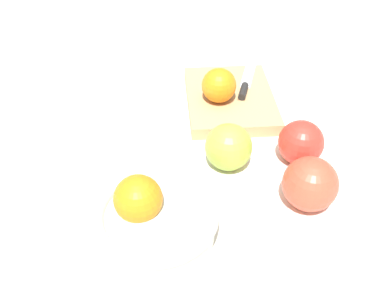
{
  "coord_description": "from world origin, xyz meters",
  "views": [
    {
      "loc": [
        -0.58,
        -0.02,
        0.49
      ],
      "look_at": [
        -0.04,
        0.04,
        0.04
      ],
      "focal_mm": 41.09,
      "sensor_mm": 36.0,
      "label": 1
    }
  ],
  "objects_px": {
    "knife": "(246,83)",
    "apple_front_center": "(301,143)",
    "bowl": "(153,219)",
    "cutting_board": "(230,99)",
    "orange_on_board": "(219,85)",
    "apple_front_left": "(310,184)",
    "apple_mid_left": "(229,147)"
  },
  "relations": [
    {
      "from": "orange_on_board",
      "to": "apple_mid_left",
      "type": "height_order",
      "value": "orange_on_board"
    },
    {
      "from": "apple_mid_left",
      "to": "apple_front_center",
      "type": "bearing_deg",
      "value": -77.85
    },
    {
      "from": "knife",
      "to": "apple_front_center",
      "type": "bearing_deg",
      "value": -153.64
    },
    {
      "from": "bowl",
      "to": "cutting_board",
      "type": "distance_m",
      "value": 0.34
    },
    {
      "from": "knife",
      "to": "apple_front_center",
      "type": "height_order",
      "value": "apple_front_center"
    },
    {
      "from": "cutting_board",
      "to": "orange_on_board",
      "type": "bearing_deg",
      "value": 135.59
    },
    {
      "from": "apple_mid_left",
      "to": "orange_on_board",
      "type": "bearing_deg",
      "value": 9.64
    },
    {
      "from": "bowl",
      "to": "cutting_board",
      "type": "relative_size",
      "value": 0.8
    },
    {
      "from": "bowl",
      "to": "apple_front_center",
      "type": "bearing_deg",
      "value": -48.98
    },
    {
      "from": "knife",
      "to": "apple_front_left",
      "type": "xyz_separation_m",
      "value": [
        -0.28,
        -0.1,
        0.01
      ]
    },
    {
      "from": "cutting_board",
      "to": "apple_mid_left",
      "type": "height_order",
      "value": "apple_mid_left"
    },
    {
      "from": "bowl",
      "to": "orange_on_board",
      "type": "xyz_separation_m",
      "value": [
        0.31,
        -0.07,
        0.02
      ]
    },
    {
      "from": "cutting_board",
      "to": "apple_mid_left",
      "type": "relative_size",
      "value": 2.76
    },
    {
      "from": "apple_front_center",
      "to": "apple_front_left",
      "type": "distance_m",
      "value": 0.1
    },
    {
      "from": "cutting_board",
      "to": "apple_front_left",
      "type": "height_order",
      "value": "apple_front_left"
    },
    {
      "from": "bowl",
      "to": "apple_mid_left",
      "type": "bearing_deg",
      "value": -30.73
    },
    {
      "from": "knife",
      "to": "apple_mid_left",
      "type": "distance_m",
      "value": 0.21
    },
    {
      "from": "apple_front_center",
      "to": "apple_mid_left",
      "type": "height_order",
      "value": "apple_mid_left"
    },
    {
      "from": "cutting_board",
      "to": "apple_front_center",
      "type": "distance_m",
      "value": 0.19
    },
    {
      "from": "orange_on_board",
      "to": "apple_front_center",
      "type": "relative_size",
      "value": 0.86
    },
    {
      "from": "apple_front_center",
      "to": "orange_on_board",
      "type": "bearing_deg",
      "value": 48.13
    },
    {
      "from": "bowl",
      "to": "orange_on_board",
      "type": "distance_m",
      "value": 0.32
    },
    {
      "from": "apple_mid_left",
      "to": "bowl",
      "type": "bearing_deg",
      "value": 149.27
    },
    {
      "from": "knife",
      "to": "apple_front_center",
      "type": "xyz_separation_m",
      "value": [
        -0.18,
        -0.09,
        0.01
      ]
    },
    {
      "from": "apple_front_center",
      "to": "cutting_board",
      "type": "bearing_deg",
      "value": 38.85
    },
    {
      "from": "orange_on_board",
      "to": "apple_front_center",
      "type": "xyz_separation_m",
      "value": [
        -0.13,
        -0.14,
        -0.02
      ]
    },
    {
      "from": "bowl",
      "to": "apple_front_left",
      "type": "relative_size",
      "value": 2.09
    },
    {
      "from": "orange_on_board",
      "to": "knife",
      "type": "xyz_separation_m",
      "value": [
        0.06,
        -0.05,
        -0.03
      ]
    },
    {
      "from": "bowl",
      "to": "cutting_board",
      "type": "xyz_separation_m",
      "value": [
        0.33,
        -0.09,
        -0.02
      ]
    },
    {
      "from": "knife",
      "to": "apple_front_center",
      "type": "relative_size",
      "value": 2.09
    },
    {
      "from": "bowl",
      "to": "orange_on_board",
      "type": "relative_size",
      "value": 2.65
    },
    {
      "from": "apple_front_center",
      "to": "apple_front_left",
      "type": "relative_size",
      "value": 0.92
    }
  ]
}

